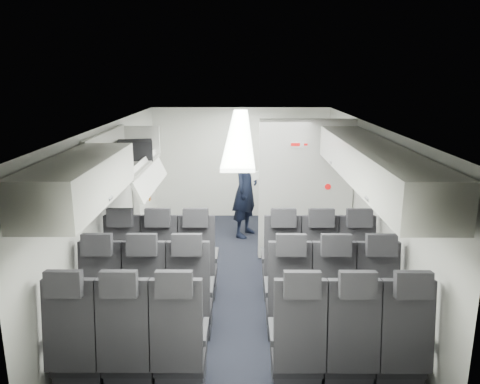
{
  "coord_description": "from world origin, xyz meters",
  "views": [
    {
      "loc": [
        0.04,
        -6.0,
        2.78
      ],
      "look_at": [
        0.0,
        0.4,
        1.15
      ],
      "focal_mm": 35.0,
      "sensor_mm": 36.0,
      "label": 1
    }
  ],
  "objects_px": {
    "seat_row_mid": "(239,301)",
    "boarding_door": "(142,186)",
    "flight_attendant": "(245,188)",
    "seat_row_front": "(240,268)",
    "carry_on_bag": "(135,150)",
    "seat_row_rear": "(238,349)",
    "galley_unit": "(290,172)"
  },
  "relations": [
    {
      "from": "seat_row_mid",
      "to": "boarding_door",
      "type": "distance_m",
      "value": 3.45
    },
    {
      "from": "flight_attendant",
      "to": "seat_row_mid",
      "type": "bearing_deg",
      "value": -156.6
    },
    {
      "from": "seat_row_front",
      "to": "flight_attendant",
      "type": "height_order",
      "value": "flight_attendant"
    },
    {
      "from": "seat_row_front",
      "to": "seat_row_mid",
      "type": "distance_m",
      "value": 0.9
    },
    {
      "from": "seat_row_mid",
      "to": "carry_on_bag",
      "type": "relative_size",
      "value": 7.58
    },
    {
      "from": "seat_row_mid",
      "to": "boarding_door",
      "type": "relative_size",
      "value": 1.79
    },
    {
      "from": "flight_attendant",
      "to": "carry_on_bag",
      "type": "distance_m",
      "value": 2.47
    },
    {
      "from": "seat_row_rear",
      "to": "galley_unit",
      "type": "xyz_separation_m",
      "value": [
        0.95,
        5.05,
        0.55
      ]
    },
    {
      "from": "seat_row_mid",
      "to": "galley_unit",
      "type": "height_order",
      "value": "galley_unit"
    },
    {
      "from": "seat_row_mid",
      "to": "seat_row_rear",
      "type": "height_order",
      "value": "same"
    },
    {
      "from": "boarding_door",
      "to": "galley_unit",
      "type": "bearing_deg",
      "value": 24.28
    },
    {
      "from": "seat_row_front",
      "to": "boarding_door",
      "type": "xyz_separation_m",
      "value": [
        -1.64,
        2.09,
        0.55
      ]
    },
    {
      "from": "seat_row_mid",
      "to": "flight_attendant",
      "type": "bearing_deg",
      "value": 88.53
    },
    {
      "from": "seat_row_rear",
      "to": "carry_on_bag",
      "type": "height_order",
      "value": "carry_on_bag"
    },
    {
      "from": "seat_row_front",
      "to": "seat_row_rear",
      "type": "distance_m",
      "value": 1.8
    },
    {
      "from": "seat_row_rear",
      "to": "galley_unit",
      "type": "distance_m",
      "value": 5.17
    },
    {
      "from": "flight_attendant",
      "to": "galley_unit",
      "type": "bearing_deg",
      "value": -19.55
    },
    {
      "from": "seat_row_rear",
      "to": "flight_attendant",
      "type": "height_order",
      "value": "flight_attendant"
    },
    {
      "from": "boarding_door",
      "to": "flight_attendant",
      "type": "distance_m",
      "value": 1.75
    },
    {
      "from": "galley_unit",
      "to": "boarding_door",
      "type": "bearing_deg",
      "value": -155.72
    },
    {
      "from": "seat_row_mid",
      "to": "boarding_door",
      "type": "bearing_deg",
      "value": 118.77
    },
    {
      "from": "boarding_door",
      "to": "flight_attendant",
      "type": "bearing_deg",
      "value": 9.38
    },
    {
      "from": "seat_row_mid",
      "to": "carry_on_bag",
      "type": "height_order",
      "value": "carry_on_bag"
    },
    {
      "from": "seat_row_front",
      "to": "boarding_door",
      "type": "height_order",
      "value": "boarding_door"
    },
    {
      "from": "galley_unit",
      "to": "seat_row_mid",
      "type": "bearing_deg",
      "value": -102.88
    },
    {
      "from": "seat_row_rear",
      "to": "carry_on_bag",
      "type": "bearing_deg",
      "value": 119.75
    },
    {
      "from": "galley_unit",
      "to": "carry_on_bag",
      "type": "distance_m",
      "value": 3.62
    },
    {
      "from": "carry_on_bag",
      "to": "seat_row_front",
      "type": "bearing_deg",
      "value": -36.58
    },
    {
      "from": "galley_unit",
      "to": "boarding_door",
      "type": "distance_m",
      "value": 2.84
    },
    {
      "from": "seat_row_rear",
      "to": "galley_unit",
      "type": "bearing_deg",
      "value": 79.35
    },
    {
      "from": "galley_unit",
      "to": "carry_on_bag",
      "type": "relative_size",
      "value": 4.33
    },
    {
      "from": "boarding_door",
      "to": "flight_attendant",
      "type": "xyz_separation_m",
      "value": [
        1.72,
        0.28,
        -0.1
      ]
    }
  ]
}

